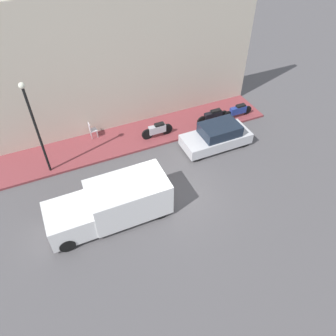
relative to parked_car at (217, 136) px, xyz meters
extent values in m
plane|color=#514F51|center=(-2.50, 3.78, -0.65)|extent=(60.00, 60.00, 0.00)
cube|color=brown|center=(2.54, 3.78, -0.59)|extent=(2.62, 15.91, 0.13)
cube|color=beige|center=(4.00, 3.78, 3.17)|extent=(0.30, 15.91, 7.63)
cube|color=silver|center=(0.00, 0.06, -0.18)|extent=(1.67, 3.83, 0.60)
cube|color=#192333|center=(0.00, -0.13, 0.42)|extent=(1.47, 2.11, 0.60)
cylinder|color=black|center=(-0.72, 1.51, -0.34)|extent=(0.20, 0.62, 0.62)
cylinder|color=black|center=(0.72, 1.51, -0.34)|extent=(0.20, 0.62, 0.62)
cylinder|color=black|center=(-0.72, -1.40, -0.34)|extent=(0.20, 0.62, 0.62)
cylinder|color=black|center=(0.72, -1.40, -0.34)|extent=(0.20, 0.62, 0.62)
cube|color=white|center=(-2.58, 6.05, 0.36)|extent=(2.01, 3.47, 1.64)
cube|color=white|center=(-2.58, 8.72, 0.11)|extent=(1.91, 1.87, 1.15)
cube|color=#192333|center=(-2.58, 9.00, 0.43)|extent=(1.71, 1.03, 0.46)
cylinder|color=black|center=(-3.45, 9.06, -0.31)|extent=(0.22, 0.68, 0.68)
cylinder|color=black|center=(-1.70, 9.06, -0.31)|extent=(0.22, 0.68, 0.68)
cylinder|color=black|center=(-3.45, 4.90, -0.31)|extent=(0.22, 0.68, 0.68)
cylinder|color=black|center=(-1.70, 4.90, -0.31)|extent=(0.22, 0.68, 0.68)
cube|color=navy|center=(1.81, -2.57, -0.07)|extent=(0.30, 1.06, 0.45)
cube|color=black|center=(1.81, -2.71, 0.22)|extent=(0.27, 0.58, 0.12)
cylinder|color=black|center=(1.81, -1.85, -0.25)|extent=(0.10, 0.54, 0.54)
cylinder|color=black|center=(1.81, -3.29, -0.25)|extent=(0.10, 0.54, 0.54)
cube|color=black|center=(1.87, -0.83, -0.02)|extent=(0.30, 1.13, 0.47)
cube|color=black|center=(1.87, -0.98, 0.27)|extent=(0.27, 0.61, 0.12)
cylinder|color=black|center=(1.87, -0.09, -0.21)|extent=(0.10, 0.63, 0.63)
cylinder|color=black|center=(1.87, -1.57, -0.21)|extent=(0.10, 0.63, 0.63)
cube|color=#B7B7BF|center=(1.98, 2.78, -0.01)|extent=(0.30, 1.00, 0.46)
cube|color=black|center=(1.98, 2.65, 0.28)|extent=(0.27, 0.54, 0.12)
cylinder|color=black|center=(1.98, 3.39, -0.19)|extent=(0.10, 0.66, 0.66)
cylinder|color=black|center=(1.98, 2.17, -0.19)|extent=(0.10, 0.66, 0.66)
cylinder|color=black|center=(1.62, 8.95, 1.87)|extent=(0.12, 0.12, 4.79)
sphere|color=silver|center=(1.62, 8.95, 4.35)|extent=(0.28, 0.28, 0.28)
cube|color=silver|center=(3.44, 6.13, -0.05)|extent=(0.40, 0.40, 0.04)
cube|color=silver|center=(3.44, 6.31, 0.21)|extent=(0.40, 0.04, 0.47)
cylinder|color=silver|center=(3.27, 5.96, -0.29)|extent=(0.04, 0.04, 0.46)
cylinder|color=silver|center=(3.61, 5.96, -0.29)|extent=(0.04, 0.04, 0.46)
cylinder|color=silver|center=(3.27, 6.31, -0.29)|extent=(0.04, 0.04, 0.46)
cylinder|color=silver|center=(3.61, 6.31, -0.29)|extent=(0.04, 0.04, 0.46)
camera|label=1|loc=(-12.07, 8.37, 11.22)|focal=35.00mm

